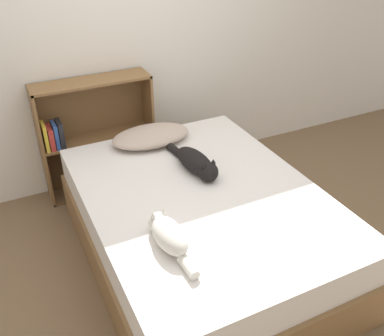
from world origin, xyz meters
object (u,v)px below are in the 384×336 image
at_px(bed, 202,227).
at_px(cat_light, 168,234).
at_px(pillow, 151,136).
at_px(cat_dark, 197,163).
at_px(bookshelf, 93,134).

relative_size(bed, cat_light, 4.08).
height_order(pillow, cat_dark, cat_dark).
relative_size(pillow, cat_light, 1.26).
bearing_deg(cat_dark, bed, -25.41).
bearing_deg(pillow, bookshelf, 127.40).
xyz_separation_m(pillow, bookshelf, (-0.35, 0.46, -0.12)).
xyz_separation_m(cat_dark, bookshelf, (-0.48, 1.00, -0.13)).
distance_m(bed, cat_dark, 0.44).
distance_m(bed, cat_light, 0.65).
relative_size(pillow, cat_dark, 1.06).
xyz_separation_m(bed, bookshelf, (-0.40, 1.25, 0.23)).
bearing_deg(bookshelf, pillow, -52.60).
bearing_deg(cat_light, bookshelf, -2.06).
distance_m(cat_light, cat_dark, 0.77).
distance_m(cat_dark, bookshelf, 1.12).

